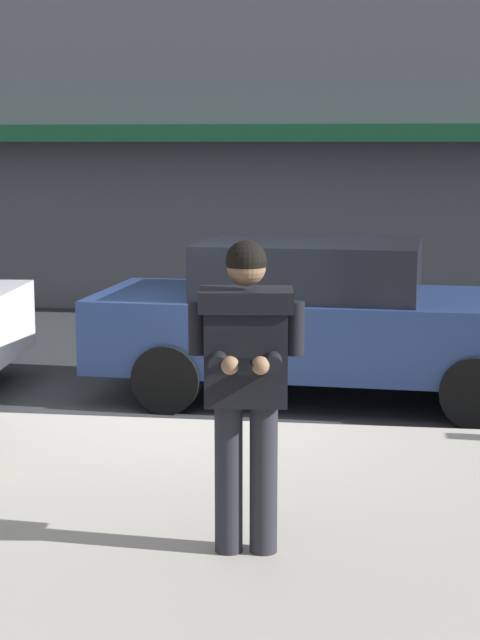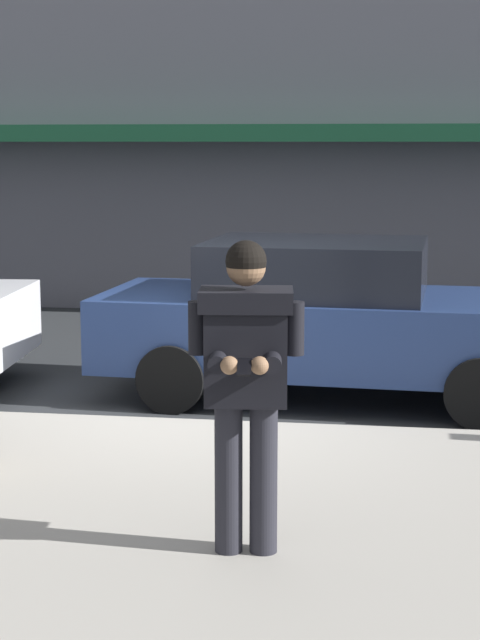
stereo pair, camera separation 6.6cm
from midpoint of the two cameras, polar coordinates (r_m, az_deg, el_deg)
The scene contains 5 objects.
ground_plane at distance 9.41m, azimuth -2.47°, elevation -5.80°, with size 80.00×80.00×0.00m, color #2B2D30.
sidewalk at distance 6.56m, azimuth 1.49°, elevation -12.05°, with size 32.00×5.30×0.14m, color #A8A399.
curb_paint_line at distance 9.32m, azimuth 3.67°, elevation -5.93°, with size 28.00×0.12×0.01m, color silver.
parked_sedan_mid at distance 10.38m, azimuth 4.98°, elevation 0.10°, with size 4.60×2.12×1.54m.
man_texting_on_phone at distance 5.99m, azimuth 0.64°, elevation -2.33°, with size 0.65×0.61×1.81m.
Camera 2 is at (1.76, -8.90, 2.48)m, focal length 60.00 mm.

